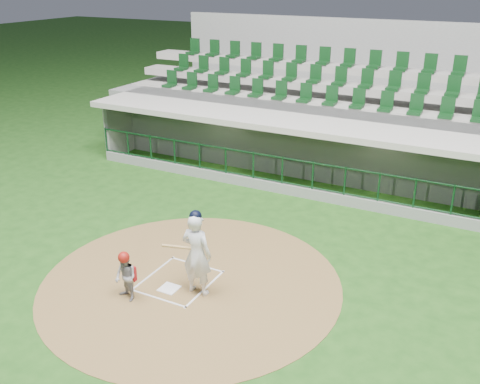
% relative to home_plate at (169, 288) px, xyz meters
% --- Properties ---
extents(ground, '(120.00, 120.00, 0.00)m').
position_rel_home_plate_xyz_m(ground, '(0.00, 0.70, -0.02)').
color(ground, '#1C4814').
rests_on(ground, ground).
extents(dirt_circle, '(7.20, 7.20, 0.01)m').
position_rel_home_plate_xyz_m(dirt_circle, '(0.30, 0.50, -0.02)').
color(dirt_circle, brown).
rests_on(dirt_circle, ground).
extents(home_plate, '(0.43, 0.43, 0.02)m').
position_rel_home_plate_xyz_m(home_plate, '(0.00, 0.00, 0.00)').
color(home_plate, white).
rests_on(home_plate, dirt_circle).
extents(batter_box_chalk, '(1.55, 1.80, 0.01)m').
position_rel_home_plate_xyz_m(batter_box_chalk, '(0.00, 0.40, -0.00)').
color(batter_box_chalk, silver).
rests_on(batter_box_chalk, ground).
extents(dugout_structure, '(16.40, 3.70, 3.00)m').
position_rel_home_plate_xyz_m(dugout_structure, '(0.09, 8.50, 0.95)').
color(dugout_structure, gray).
rests_on(dugout_structure, ground).
extents(seating_deck, '(17.00, 6.72, 5.15)m').
position_rel_home_plate_xyz_m(seating_deck, '(0.00, 11.61, 1.40)').
color(seating_deck, slate).
rests_on(seating_deck, ground).
extents(batter, '(0.91, 0.89, 2.09)m').
position_rel_home_plate_xyz_m(batter, '(0.67, 0.20, 1.02)').
color(batter, white).
rests_on(batter, dirt_circle).
extents(catcher, '(0.66, 0.58, 1.21)m').
position_rel_home_plate_xyz_m(catcher, '(-0.60, -0.78, 0.59)').
color(catcher, '#939398').
rests_on(catcher, dirt_circle).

